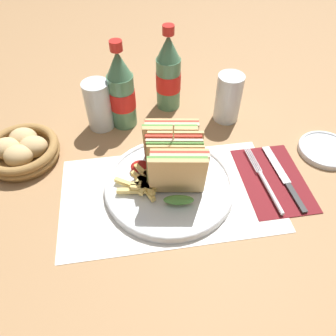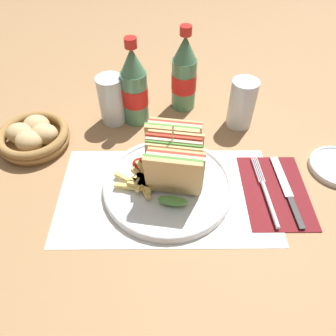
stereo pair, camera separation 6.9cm
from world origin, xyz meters
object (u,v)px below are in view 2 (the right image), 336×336
glass_near (242,104)px  glass_far (112,103)px  coke_bottle_far (184,75)px  club_sandwich (175,159)px  knife (287,191)px  bread_basket (34,136)px  plate_main (168,184)px  coke_bottle_near (134,88)px  fork (267,196)px

glass_near → glass_far: 0.33m
coke_bottle_far → club_sandwich: bearing=-95.9°
knife → coke_bottle_far: 0.39m
bread_basket → knife: bearing=-15.1°
club_sandwich → glass_far: 0.27m
plate_main → club_sandwich: size_ratio=1.53×
coke_bottle_near → bread_basket: 0.27m
plate_main → coke_bottle_far: 0.31m
club_sandwich → glass_near: bearing=49.8°
bread_basket → coke_bottle_near: bearing=21.9°
knife → coke_bottle_near: 0.43m
knife → glass_far: 0.47m
plate_main → bread_basket: bread_basket is taller
bread_basket → plate_main: bearing=-23.4°
plate_main → bread_basket: (-0.32, 0.14, 0.02)m
knife → glass_far: (-0.39, 0.25, 0.05)m
glass_far → glass_near: bearing=-3.1°
club_sandwich → fork: size_ratio=0.93×
knife → glass_near: bearing=103.1°
club_sandwich → bread_basket: (-0.34, 0.13, -0.05)m
plate_main → knife: plate_main is taller
bread_basket → fork: bearing=-18.0°
plate_main → coke_bottle_near: bearing=108.9°
coke_bottle_far → glass_far: coke_bottle_far is taller
club_sandwich → coke_bottle_near: size_ratio=0.81×
knife → glass_near: (-0.07, 0.23, 0.06)m
glass_far → bread_basket: (-0.18, -0.09, -0.03)m
coke_bottle_near → glass_near: bearing=-4.3°
plate_main → knife: bearing=-3.6°
fork → knife: size_ratio=0.99×
glass_near → coke_bottle_far: bearing=150.7°
knife → bread_basket: (-0.58, 0.16, 0.02)m
fork → coke_bottle_near: 0.40m
club_sandwich → knife: club_sandwich is taller
club_sandwich → glass_far: club_sandwich is taller
coke_bottle_far → glass_near: size_ratio=1.77×
coke_bottle_near → coke_bottle_far: size_ratio=1.00×
plate_main → fork: bearing=-8.8°
club_sandwich → bread_basket: size_ratio=1.08×
club_sandwich → bread_basket: club_sandwich is taller
fork → coke_bottle_far: coke_bottle_far is taller
knife → coke_bottle_far: (-0.21, 0.31, 0.09)m
knife → coke_bottle_near: (-0.33, 0.25, 0.09)m
plate_main → club_sandwich: (0.01, 0.01, 0.06)m
fork → glass_near: (-0.02, 0.25, 0.05)m
plate_main → fork: size_ratio=1.43×
coke_bottle_near → coke_bottle_far: (0.12, 0.06, 0.00)m
knife → plate_main: bearing=173.1°
coke_bottle_far → glass_near: bearing=-29.3°
fork → coke_bottle_near: coke_bottle_near is taller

